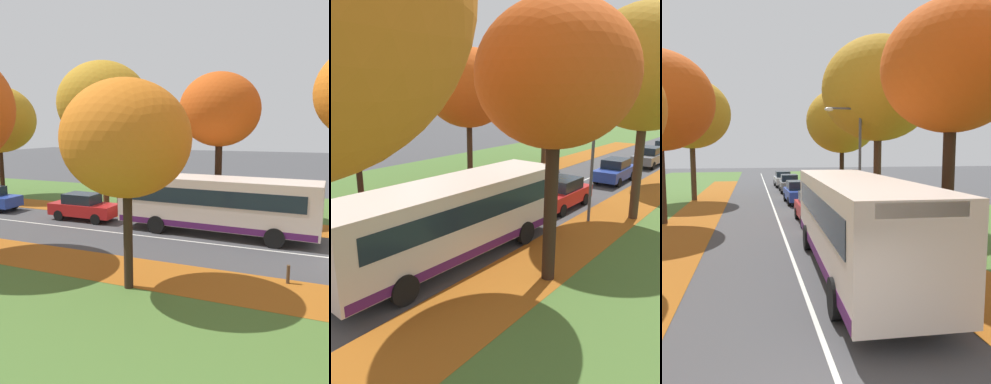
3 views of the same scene
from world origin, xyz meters
TOP-DOWN VIEW (x-y plane):
  - leaf_litter_left at (-4.60, 14.00)m, footprint 2.80×60.00m
  - grass_verge_right at (9.20, 20.00)m, footprint 12.00×90.00m
  - leaf_litter_right at (4.60, 14.00)m, footprint 2.80×60.00m
  - road_centre_line at (0.00, 20.00)m, footprint 0.12×80.00m
  - tree_left_near at (-6.00, 8.28)m, footprint 4.32×4.32m
  - tree_right_near at (5.40, 8.04)m, footprint 4.87×4.87m
  - tree_right_mid at (5.55, 16.12)m, footprint 6.27×6.27m
  - bollard_third at (-3.56, 3.16)m, footprint 0.12×0.12m
  - streetlamp_right at (3.67, 14.29)m, footprint 1.89×0.28m
  - bus at (1.80, 7.22)m, footprint 2.94×10.49m
  - car_red_lead at (1.85, 15.48)m, footprint 1.79×4.20m

SIDE VIEW (x-z plane):
  - road_centre_line at x=0.00m, z-range 0.00..0.01m
  - grass_verge_right at x=9.20m, z-range 0.00..0.01m
  - leaf_litter_left at x=-4.60m, z-range 0.01..0.01m
  - leaf_litter_right at x=4.60m, z-range 0.01..0.01m
  - bollard_third at x=-3.56m, z-range 0.00..0.69m
  - car_red_lead at x=1.85m, z-range 0.00..1.62m
  - bus at x=1.80m, z-range 0.21..3.19m
  - streetlamp_right at x=3.67m, z-range 0.74..6.74m
  - tree_left_near at x=-6.00m, z-range 1.59..8.68m
  - tree_right_near at x=5.40m, z-range 2.18..11.01m
  - tree_right_mid at x=5.55m, z-range 2.16..12.16m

